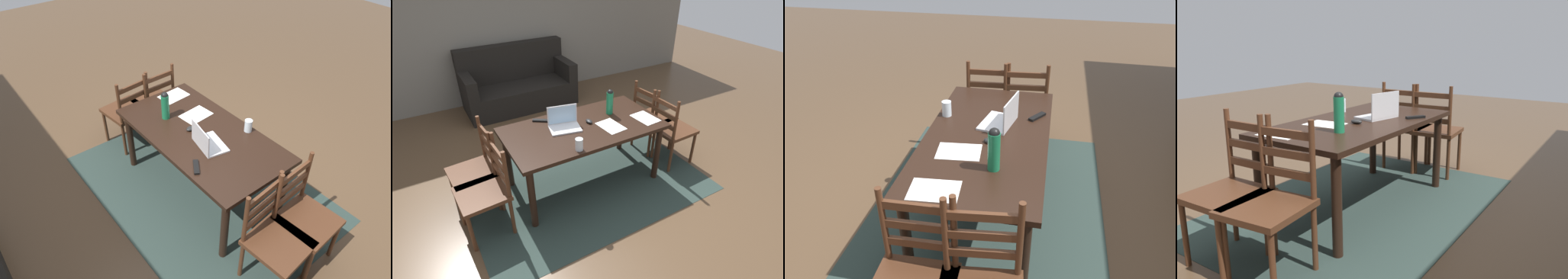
% 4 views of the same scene
% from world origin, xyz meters
% --- Properties ---
extents(ground_plane, '(14.00, 14.00, 0.00)m').
position_xyz_m(ground_plane, '(0.00, 0.00, 0.00)').
color(ground_plane, brown).
extents(area_rug, '(2.65, 1.88, 0.01)m').
position_xyz_m(area_rug, '(0.00, 0.00, 0.00)').
color(area_rug, '#283833').
rests_on(area_rug, ground).
extents(wall_back, '(8.00, 0.12, 2.70)m').
position_xyz_m(wall_back, '(0.00, 2.86, 1.35)').
color(wall_back, slate).
rests_on(wall_back, ground).
extents(dining_table, '(1.69, 0.89, 0.74)m').
position_xyz_m(dining_table, '(0.00, 0.00, 0.65)').
color(dining_table, black).
rests_on(dining_table, ground).
extents(chair_left_far, '(0.48, 0.48, 0.95)m').
position_xyz_m(chair_left_far, '(-1.13, 0.18, 0.46)').
color(chair_left_far, '#4C2B19').
rests_on(chair_left_far, ground).
extents(chair_right_far, '(0.49, 0.49, 0.95)m').
position_xyz_m(chair_right_far, '(1.13, 0.17, 0.46)').
color(chair_right_far, '#4C2B19').
rests_on(chair_right_far, ground).
extents(chair_left_near, '(0.46, 0.46, 0.95)m').
position_xyz_m(chair_left_near, '(-1.13, -0.17, 0.46)').
color(chair_left_near, '#4C2B19').
rests_on(chair_left_near, ground).
extents(chair_right_near, '(0.45, 0.45, 0.95)m').
position_xyz_m(chair_right_near, '(1.13, -0.18, 0.46)').
color(chair_right_near, '#4C2B19').
rests_on(chair_right_near, ground).
extents(couch, '(1.80, 0.80, 1.00)m').
position_xyz_m(couch, '(0.07, 2.38, 0.36)').
color(couch, black).
rests_on(couch, ground).
extents(laptop, '(0.36, 0.28, 0.23)m').
position_xyz_m(laptop, '(-0.19, 0.09, 0.80)').
color(laptop, silver).
rests_on(laptop, dining_table).
extents(water_bottle, '(0.08, 0.08, 0.29)m').
position_xyz_m(water_bottle, '(0.41, 0.12, 0.89)').
color(water_bottle, '#197247').
rests_on(water_bottle, dining_table).
extents(drinking_glass, '(0.07, 0.07, 0.12)m').
position_xyz_m(drinking_glass, '(-0.25, -0.37, 0.80)').
color(drinking_glass, silver).
rests_on(drinking_glass, dining_table).
extents(computer_mouse, '(0.06, 0.10, 0.03)m').
position_xyz_m(computer_mouse, '(0.10, 0.04, 0.76)').
color(computer_mouse, black).
rests_on(computer_mouse, dining_table).
extents(tv_remote, '(0.17, 0.13, 0.02)m').
position_xyz_m(tv_remote, '(-0.35, 0.34, 0.75)').
color(tv_remote, black).
rests_on(tv_remote, dining_table).
extents(paper_stack_left, '(0.24, 0.31, 0.00)m').
position_xyz_m(paper_stack_left, '(0.26, -0.14, 0.74)').
color(paper_stack_left, white).
rests_on(paper_stack_left, dining_table).
extents(paper_stack_right, '(0.23, 0.31, 0.00)m').
position_xyz_m(paper_stack_right, '(0.69, -0.18, 0.74)').
color(paper_stack_right, white).
rests_on(paper_stack_right, dining_table).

